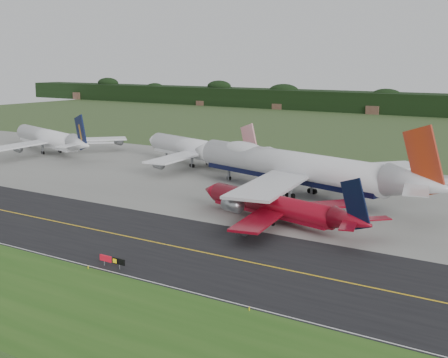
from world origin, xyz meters
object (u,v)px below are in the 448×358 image
at_px(jet_ba_747, 297,168).
at_px(jet_star_tail, 200,150).
at_px(jet_navy_gold, 51,139).
at_px(taxiway_sign, 112,260).
at_px(jet_red_737, 279,207).

xyz_separation_m(jet_ba_747, jet_star_tail, (-42.51, 19.87, -1.66)).
height_order(jet_navy_gold, jet_star_tail, jet_navy_gold).
relative_size(jet_star_tail, taxiway_sign, 10.63).
xyz_separation_m(jet_red_737, jet_star_tail, (-51.66, 44.80, 1.68)).
relative_size(jet_ba_747, jet_navy_gold, 1.34).
height_order(jet_ba_747, jet_red_737, jet_ba_747).
bearing_deg(jet_navy_gold, jet_ba_747, -7.21).
relative_size(jet_red_737, taxiway_sign, 8.32).
height_order(jet_navy_gold, taxiway_sign, jet_navy_gold).
relative_size(jet_red_737, jet_star_tail, 0.78).
bearing_deg(jet_navy_gold, taxiway_sign, -36.79).
distance_m(jet_star_tail, taxiway_sign, 92.89).
xyz_separation_m(jet_ba_747, jet_red_737, (9.15, -24.92, -3.35)).
height_order(jet_red_737, jet_star_tail, jet_star_tail).
relative_size(jet_navy_gold, jet_star_tail, 1.03).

